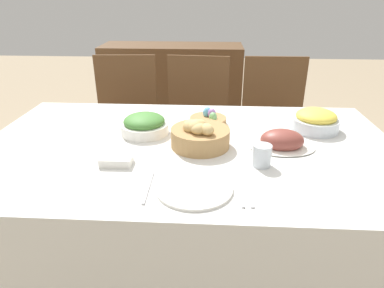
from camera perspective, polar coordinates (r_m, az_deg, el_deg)
ground_plane at (r=1.89m, az=-0.51°, el=-20.87°), size 12.00×12.00×0.00m
dining_table at (r=1.65m, az=-0.56°, el=-11.84°), size 1.78×1.07×0.74m
chair_far_left at (r=2.42m, az=-10.94°, el=3.77°), size 0.45×0.45×0.94m
chair_far_center at (r=2.35m, az=0.56°, el=3.60°), size 0.45×0.45×0.94m
chair_far_right at (r=2.39m, az=13.45°, el=3.24°), size 0.42×0.42×0.94m
sideboard at (r=3.28m, az=-3.20°, el=8.52°), size 1.26×0.44×0.88m
bread_basket at (r=1.42m, az=1.28°, el=1.48°), size 0.25×0.25×0.13m
egg_basket at (r=1.67m, az=2.77°, el=4.15°), size 0.18×0.18×0.08m
ham_platter at (r=1.47m, az=14.76°, el=0.43°), size 0.28×0.19×0.09m
green_salad_bowl at (r=1.57m, az=-7.93°, el=3.21°), size 0.22×0.22×0.09m
pineapple_bowl at (r=1.70m, az=19.91°, el=3.70°), size 0.22×0.22×0.10m
dinner_plate at (r=1.14m, az=0.36°, el=-7.36°), size 0.26×0.26×0.01m
fork at (r=1.16m, az=-7.31°, el=-7.17°), size 0.01×0.20×0.00m
knife at (r=1.15m, az=8.13°, el=-7.63°), size 0.01×0.20×0.00m
spoon at (r=1.15m, az=9.63°, el=-7.65°), size 0.01×0.20×0.00m
drinking_cup at (r=1.30m, az=11.57°, el=-1.88°), size 0.07×0.07×0.08m
butter_dish at (r=1.32m, az=-12.49°, el=-2.73°), size 0.12×0.07×0.03m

